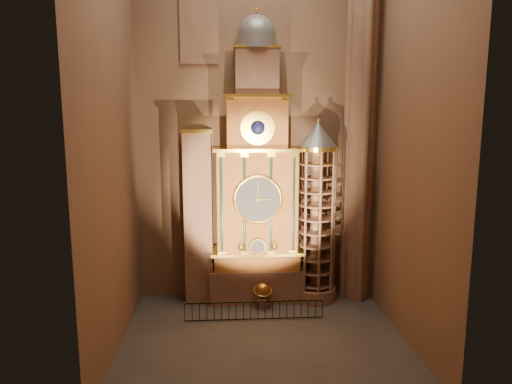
{
  "coord_description": "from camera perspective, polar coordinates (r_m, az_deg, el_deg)",
  "views": [
    {
      "loc": [
        -1.8,
        -21.21,
        10.89
      ],
      "look_at": [
        -0.17,
        3.0,
        6.89
      ],
      "focal_mm": 32.0,
      "sensor_mm": 36.0,
      "label": 1
    }
  ],
  "objects": [
    {
      "name": "iron_railing",
      "position": [
        25.41,
        -0.21,
        -14.62
      ],
      "size": [
        7.46,
        0.06,
        1.03
      ],
      "color": "black",
      "rests_on": "floor"
    },
    {
      "name": "portrait_tower",
      "position": [
        26.86,
        -7.19,
        -3.05
      ],
      "size": [
        1.8,
        1.6,
        10.2
      ],
      "color": "#8C634C",
      "rests_on": "floor"
    },
    {
      "name": "wall_back",
      "position": [
        27.27,
        -0.07,
        9.6
      ],
      "size": [
        22.0,
        0.0,
        22.0
      ],
      "primitive_type": "plane",
      "rotation": [
        1.57,
        0.0,
        0.0
      ],
      "color": "#815E45",
      "rests_on": "floor"
    },
    {
      "name": "wall_right",
      "position": [
        22.96,
        18.93,
        9.14
      ],
      "size": [
        0.0,
        22.0,
        22.0
      ],
      "primitive_type": "plane",
      "rotation": [
        1.57,
        0.0,
        -1.57
      ],
      "color": "#815E45",
      "rests_on": "floor"
    },
    {
      "name": "floor",
      "position": [
        23.91,
        0.93,
        -17.73
      ],
      "size": [
        14.0,
        14.0,
        0.0
      ],
      "primitive_type": "plane",
      "color": "#383330",
      "rests_on": "ground"
    },
    {
      "name": "stained_glass_window",
      "position": [
        27.73,
        -7.15,
        20.97
      ],
      "size": [
        2.2,
        0.14,
        5.2
      ],
      "color": "navy",
      "rests_on": "wall_back"
    },
    {
      "name": "astronomical_clock",
      "position": [
        26.57,
        0.08,
        0.24
      ],
      "size": [
        5.6,
        2.41,
        16.7
      ],
      "color": "#8C634C",
      "rests_on": "floor"
    },
    {
      "name": "stair_turret",
      "position": [
        27.04,
        7.54,
        -2.72
      ],
      "size": [
        2.5,
        2.5,
        10.8
      ],
      "color": "#8C634C",
      "rests_on": "floor"
    },
    {
      "name": "gothic_pier",
      "position": [
        27.37,
        13.09,
        9.35
      ],
      "size": [
        2.04,
        2.04,
        22.0
      ],
      "color": "#8C634C",
      "rests_on": "floor"
    },
    {
      "name": "celestial_globe",
      "position": [
        26.75,
        0.85,
        -12.53
      ],
      "size": [
        1.1,
        1.04,
        1.53
      ],
      "color": "#8C634C",
      "rests_on": "floor"
    },
    {
      "name": "wall_left",
      "position": [
        21.84,
        -17.87,
        9.21
      ],
      "size": [
        0.0,
        22.0,
        22.0
      ],
      "primitive_type": "plane",
      "rotation": [
        1.57,
        0.0,
        1.57
      ],
      "color": "#815E45",
      "rests_on": "floor"
    }
  ]
}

